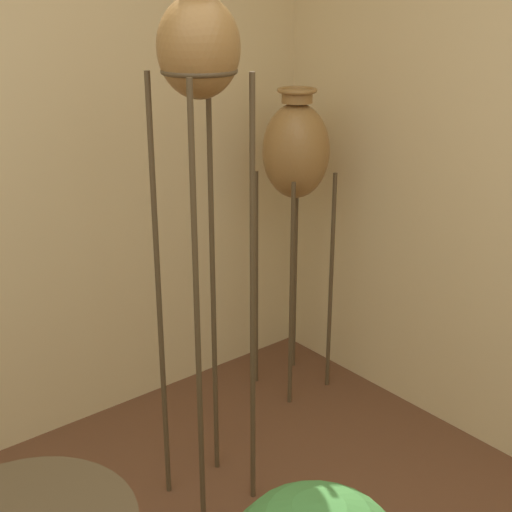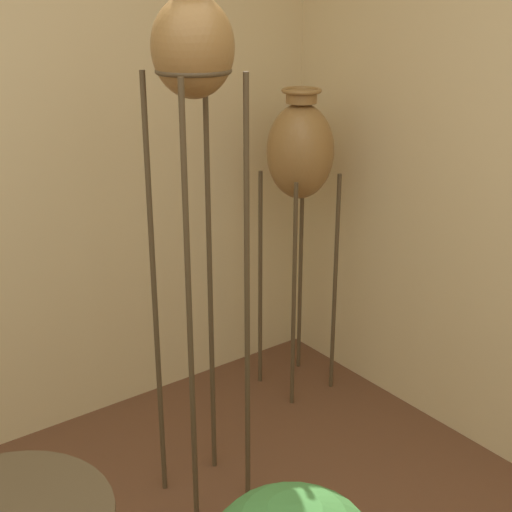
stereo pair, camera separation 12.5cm
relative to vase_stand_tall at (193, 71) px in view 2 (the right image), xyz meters
The scene contains 2 objects.
vase_stand_tall is the anchor object (origin of this frame).
vase_stand_medium 1.05m from the vase_stand_tall, 27.58° to the left, with size 0.31×0.31×1.50m.
Camera 2 is at (-0.50, -0.92, 1.91)m, focal length 50.00 mm.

